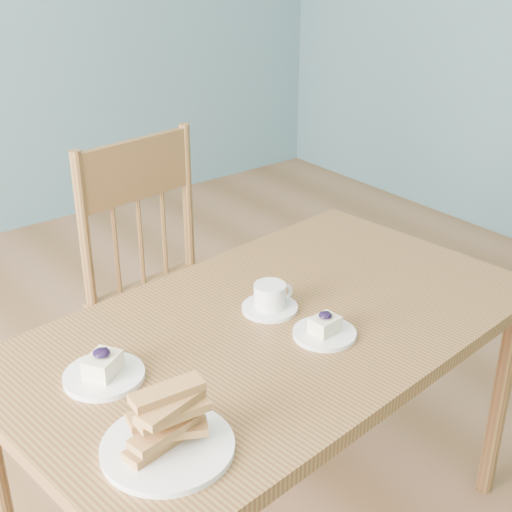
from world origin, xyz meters
The scene contains 7 objects.
room centered at (0.00, 0.00, 1.35)m, with size 5.01×5.01×2.71m.
dining_table centered at (0.28, 0.04, 0.61)m, with size 1.33×0.85×0.68m.
dining_chair centered at (0.35, 0.63, 0.48)m, with size 0.47×0.46×0.94m.
cheesecake_plate_near centered at (0.33, -0.07, 0.69)m, with size 0.14×0.14×0.06m.
cheesecake_plate_far centered at (-0.13, 0.08, 0.69)m, with size 0.16×0.16×0.07m.
coffee_cup centered at (0.31, 0.09, 0.70)m, with size 0.13×0.13×0.07m.
biscotti_plate centered at (-0.14, -0.18, 0.72)m, with size 0.24×0.24×0.13m.
Camera 1 is at (-0.62, -1.04, 1.52)m, focal length 50.00 mm.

